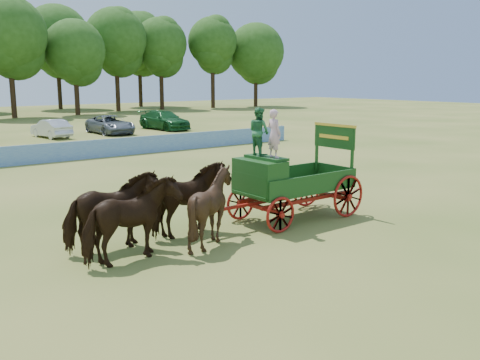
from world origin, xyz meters
TOP-DOWN VIEW (x-y plane):
  - ground at (0.00, 0.00)m, footprint 160.00×160.00m
  - horse_lead_left at (-9.05, 0.75)m, footprint 2.61×1.44m
  - horse_lead_right at (-9.05, 1.85)m, footprint 2.51×1.20m
  - horse_wheel_left at (-6.65, 0.75)m, footprint 2.23×2.07m
  - horse_wheel_right at (-6.65, 1.85)m, footprint 2.64×1.54m
  - farm_dray at (-3.68, 1.33)m, footprint 6.00×2.00m
  - sponsor_banner at (-1.00, 18.00)m, footprint 26.00×0.08m

SIDE VIEW (x-z plane):
  - ground at x=0.00m, z-range 0.00..0.00m
  - sponsor_banner at x=-1.00m, z-range 0.00..1.05m
  - horse_lead_left at x=-9.05m, z-range 0.00..2.10m
  - horse_lead_right at x=-9.05m, z-range 0.00..2.10m
  - horse_wheel_right at x=-6.65m, z-range 0.00..2.10m
  - horse_wheel_left at x=-6.65m, z-range 0.00..2.10m
  - farm_dray at x=-3.68m, z-range -0.23..3.39m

